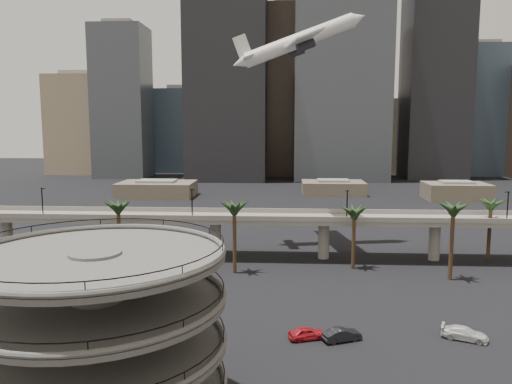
# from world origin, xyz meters

# --- Properties ---
(parking_ramp) EXTENTS (22.20, 22.20, 17.35)m
(parking_ramp) POSITION_xyz_m (-13.00, -4.00, 9.84)
(parking_ramp) COLOR #4F4D4A
(parking_ramp) RESTS_ON ground
(overpass) EXTENTS (130.00, 9.30, 14.70)m
(overpass) POSITION_xyz_m (0.00, 55.00, 7.34)
(overpass) COLOR gray
(overpass) RESTS_ON ground
(palm_trees) EXTENTS (76.40, 18.40, 14.00)m
(palm_trees) POSITION_xyz_m (11.58, 47.18, 11.30)
(palm_trees) COLOR #49331F
(palm_trees) RESTS_ON ground
(low_buildings) EXTENTS (135.00, 27.50, 6.80)m
(low_buildings) POSITION_xyz_m (6.89, 142.30, 2.86)
(low_buildings) COLOR brown
(low_buildings) RESTS_ON ground
(skyline) EXTENTS (269.00, 86.00, 119.30)m
(skyline) POSITION_xyz_m (15.11, 217.08, 43.62)
(skyline) COLOR #83765A
(skyline) RESTS_ON ground
(airborne_jet) EXTENTS (30.01, 27.45, 13.92)m
(airborne_jet) POSITION_xyz_m (5.90, 66.90, 44.75)
(airborne_jet) COLOR silver
(airborne_jet) RESTS_ON ground
(car_a) EXTENTS (5.12, 3.25, 1.62)m
(car_a) POSITION_xyz_m (5.96, 16.05, 0.81)
(car_a) COLOR red
(car_a) RESTS_ON ground
(car_b) EXTENTS (5.26, 3.48, 1.64)m
(car_b) POSITION_xyz_m (10.29, 15.82, 0.82)
(car_b) COLOR black
(car_b) RESTS_ON ground
(car_c) EXTENTS (6.02, 4.20, 1.62)m
(car_c) POSITION_xyz_m (25.81, 17.11, 0.81)
(car_c) COLOR silver
(car_c) RESTS_ON ground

